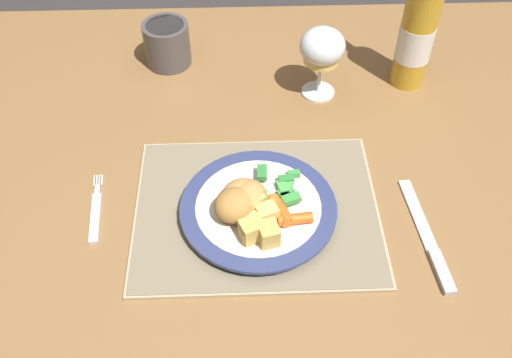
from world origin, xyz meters
TOP-DOWN VIEW (x-y plane):
  - dining_table at (0.00, 0.00)m, footprint 1.44×1.00m
  - placemat at (0.04, -0.08)m, footprint 0.36×0.29m
  - dinner_plate at (0.04, -0.09)m, footprint 0.23×0.23m
  - breaded_croquettes at (0.01, -0.09)m, footprint 0.09×0.10m
  - green_beans_pile at (0.08, -0.06)m, footprint 0.07×0.08m
  - glazed_carrots at (0.08, -0.11)m, footprint 0.06×0.05m
  - fork at (-0.20, -0.07)m, footprint 0.03×0.13m
  - table_knife at (0.28, -0.15)m, footprint 0.04×0.21m
  - wine_glass at (0.16, 0.20)m, footprint 0.08×0.08m
  - bottle at (0.33, 0.23)m, footprint 0.06×0.06m
  - roast_potatoes at (0.04, -0.13)m, footprint 0.06×0.09m
  - drinking_cup at (-0.12, 0.31)m, footprint 0.09×0.09m

SIDE VIEW (x-z plane):
  - dining_table at x=0.00m, z-range 0.29..1.03m
  - fork at x=-0.20m, z-range 0.74..0.75m
  - table_knife at x=0.28m, z-range 0.74..0.75m
  - placemat at x=0.04m, z-range 0.74..0.75m
  - dinner_plate at x=0.04m, z-range 0.75..0.77m
  - green_beans_pile at x=0.08m, z-range 0.76..0.78m
  - glazed_carrots at x=0.08m, z-range 0.77..0.78m
  - roast_potatoes at x=0.04m, z-range 0.76..0.80m
  - drinking_cup at x=-0.12m, z-range 0.74..0.83m
  - breaded_croquettes at x=0.01m, z-range 0.76..0.81m
  - wine_glass at x=0.16m, z-range 0.77..0.90m
  - bottle at x=0.33m, z-range 0.70..1.00m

